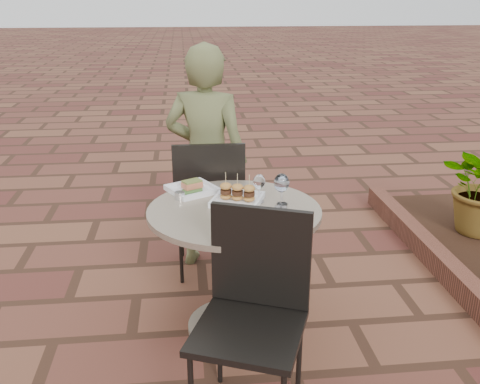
{
  "coord_description": "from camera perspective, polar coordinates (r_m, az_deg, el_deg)",
  "views": [
    {
      "loc": [
        -0.09,
        -2.53,
        1.77
      ],
      "look_at": [
        0.19,
        0.01,
        0.82
      ],
      "focal_mm": 40.0,
      "sensor_mm": 36.0,
      "label": 1
    }
  ],
  "objects": [
    {
      "name": "planter_curb",
      "position": [
        3.7,
        22.03,
        -8.5
      ],
      "size": [
        0.12,
        3.0,
        0.15
      ],
      "primitive_type": "cube",
      "color": "brown",
      "rests_on": "ground"
    },
    {
      "name": "diner",
      "position": [
        3.5,
        -3.6,
        3.4
      ],
      "size": [
        0.63,
        0.52,
        1.5
      ],
      "primitive_type": "imported",
      "rotation": [
        0.0,
        0.0,
        2.81
      ],
      "color": "brown",
      "rests_on": "ground"
    },
    {
      "name": "cutlery_set",
      "position": [
        2.55,
        6.84,
        -3.79
      ],
      "size": [
        0.14,
        0.22,
        0.0
      ],
      "primitive_type": null,
      "rotation": [
        0.0,
        0.0,
        -0.22
      ],
      "color": "silver",
      "rests_on": "cafe_table"
    },
    {
      "name": "wine_glass_mid",
      "position": [
        2.81,
        2.06,
        1.02
      ],
      "size": [
        0.07,
        0.07,
        0.15
      ],
      "color": "white",
      "rests_on": "cafe_table"
    },
    {
      "name": "chair_near",
      "position": [
        2.32,
        1.53,
        -11.34
      ],
      "size": [
        0.57,
        0.57,
        0.93
      ],
      "rotation": [
        0.0,
        0.0,
        -0.38
      ],
      "color": "black",
      "rests_on": "ground"
    },
    {
      "name": "wine_glass_right",
      "position": [
        2.73,
        4.45,
        0.88
      ],
      "size": [
        0.08,
        0.08,
        0.19
      ],
      "color": "white",
      "rests_on": "cafe_table"
    },
    {
      "name": "steel_ramekin",
      "position": [
        2.89,
        -6.45,
        -0.39
      ],
      "size": [
        0.07,
        0.07,
        0.04
      ],
      "primitive_type": "cylinder",
      "rotation": [
        0.0,
        0.0,
        0.36
      ],
      "color": "silver",
      "rests_on": "cafe_table"
    },
    {
      "name": "ground",
      "position": [
        3.09,
        -3.55,
        -14.65
      ],
      "size": [
        60.0,
        60.0,
        0.0
      ],
      "primitive_type": "plane",
      "color": "brown",
      "rests_on": "ground"
    },
    {
      "name": "chair_far",
      "position": [
        3.41,
        -3.32,
        -0.6
      ],
      "size": [
        0.45,
        0.45,
        0.93
      ],
      "rotation": [
        0.0,
        0.0,
        3.13
      ],
      "color": "black",
      "rests_on": "ground"
    },
    {
      "name": "cafe_table",
      "position": [
        2.86,
        -0.6,
        -6.35
      ],
      "size": [
        0.9,
        0.9,
        0.73
      ],
      "color": "gray",
      "rests_on": "ground"
    },
    {
      "name": "plate_tuna",
      "position": [
        2.52,
        2.22,
        -3.66
      ],
      "size": [
        0.28,
        0.28,
        0.03
      ],
      "rotation": [
        0.0,
        0.0,
        0.13
      ],
      "color": "white",
      "rests_on": "cafe_table"
    },
    {
      "name": "plate_sliders",
      "position": [
        2.83,
        -0.28,
        -0.42
      ],
      "size": [
        0.32,
        0.32,
        0.16
      ],
      "rotation": [
        0.0,
        0.0,
        -0.38
      ],
      "color": "white",
      "rests_on": "cafe_table"
    },
    {
      "name": "plate_salmon",
      "position": [
        3.0,
        -5.12,
        0.39
      ],
      "size": [
        0.32,
        0.32,
        0.07
      ],
      "rotation": [
        0.0,
        0.0,
        0.49
      ],
      "color": "white",
      "rests_on": "cafe_table"
    },
    {
      "name": "wine_glass_far",
      "position": [
        2.78,
        4.58,
        0.86
      ],
      "size": [
        0.07,
        0.07,
        0.16
      ],
      "color": "white",
      "rests_on": "cafe_table"
    }
  ]
}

